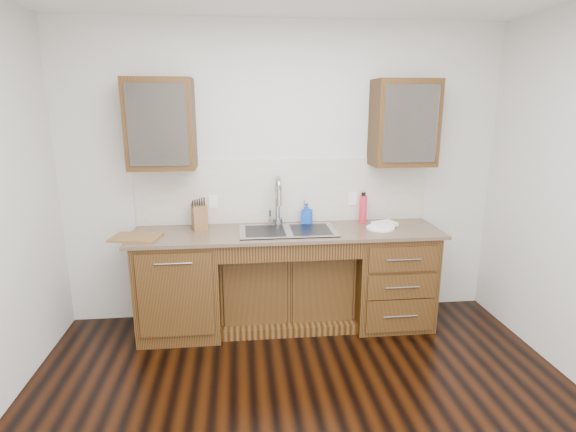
{
  "coord_description": "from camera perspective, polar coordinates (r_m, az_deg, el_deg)",
  "views": [
    {
      "loc": [
        -0.4,
        -2.33,
        1.99
      ],
      "look_at": [
        0.0,
        1.4,
        1.05
      ],
      "focal_mm": 28.0,
      "sensor_mm": 36.0,
      "label": 1
    }
  ],
  "objects": [
    {
      "name": "faucet",
      "position": [
        4.08,
        -1.34,
        1.61
      ],
      "size": [
        0.04,
        0.04,
        0.4
      ],
      "primitive_type": "cylinder",
      "color": "#999993",
      "rests_on": "countertop"
    },
    {
      "name": "filter_tap",
      "position": [
        4.14,
        2.11,
        0.64
      ],
      "size": [
        0.02,
        0.02,
        0.24
      ],
      "primitive_type": "cylinder",
      "color": "#999993",
      "rests_on": "countertop"
    },
    {
      "name": "sink",
      "position": [
        3.94,
        -0.02,
        -3.14
      ],
      "size": [
        0.84,
        0.46,
        0.19
      ],
      "primitive_type": "cube",
      "color": "#9E9EA5",
      "rests_on": "countertop"
    },
    {
      "name": "upper_cabinet_left",
      "position": [
        3.97,
        -15.85,
        11.15
      ],
      "size": [
        0.55,
        0.34,
        0.75
      ],
      "primitive_type": "cube",
      "color": "#593014",
      "rests_on": "wall_back"
    },
    {
      "name": "upper_cabinet_right",
      "position": [
        4.18,
        14.49,
        11.36
      ],
      "size": [
        0.55,
        0.34,
        0.75
      ],
      "primitive_type": "cube",
      "color": "#593014",
      "rests_on": "wall_back"
    },
    {
      "name": "cutting_board",
      "position": [
        3.92,
        -18.75,
        -2.58
      ],
      "size": [
        0.43,
        0.34,
        0.02
      ],
      "primitive_type": "cube",
      "rotation": [
        0.0,
        0.0,
        -0.19
      ],
      "color": "#945F36",
      "rests_on": "countertop"
    },
    {
      "name": "cup_left_b",
      "position": [
        3.96,
        -14.44,
        10.42
      ],
      "size": [
        0.12,
        0.12,
        0.09
      ],
      "primitive_type": "imported",
      "rotation": [
        0.0,
        0.0,
        0.42
      ],
      "color": "silver",
      "rests_on": "upper_cabinet_left"
    },
    {
      "name": "wall_back",
      "position": [
        4.2,
        -0.59,
        5.3
      ],
      "size": [
        4.0,
        0.1,
        2.7
      ],
      "primitive_type": "cube",
      "color": "beige",
      "rests_on": "ground"
    },
    {
      "name": "cup_right_b",
      "position": [
        4.19,
        14.99,
        10.67
      ],
      "size": [
        0.12,
        0.12,
        0.1
      ],
      "primitive_type": "imported",
      "rotation": [
        0.0,
        0.0,
        0.1
      ],
      "color": "white",
      "rests_on": "upper_cabinet_right"
    },
    {
      "name": "water_bottle",
      "position": [
        4.23,
        9.5,
        0.86
      ],
      "size": [
        0.09,
        0.09,
        0.26
      ],
      "primitive_type": "cylinder",
      "rotation": [
        0.0,
        0.0,
        -0.44
      ],
      "color": "red",
      "rests_on": "countertop"
    },
    {
      "name": "plate",
      "position": [
        4.08,
        11.65,
        -1.48
      ],
      "size": [
        0.3,
        0.3,
        0.01
      ],
      "primitive_type": "cylinder",
      "rotation": [
        0.0,
        0.0,
        0.21
      ],
      "color": "white",
      "rests_on": "countertop"
    },
    {
      "name": "base_cabinet_center",
      "position": [
        4.22,
        -0.19,
        -8.83
      ],
      "size": [
        1.2,
        0.44,
        0.7
      ],
      "primitive_type": "cube",
      "color": "#593014",
      "rests_on": "ground"
    },
    {
      "name": "cup_right_a",
      "position": [
        4.14,
        12.78,
        10.72
      ],
      "size": [
        0.15,
        0.15,
        0.1
      ],
      "primitive_type": "imported",
      "rotation": [
        0.0,
        0.0,
        -0.26
      ],
      "color": "white",
      "rests_on": "upper_cabinet_right"
    },
    {
      "name": "knife_block",
      "position": [
        4.06,
        -11.17,
        -0.06
      ],
      "size": [
        0.16,
        0.22,
        0.22
      ],
      "primitive_type": "cube",
      "rotation": [
        0.0,
        0.0,
        0.22
      ],
      "color": "olive",
      "rests_on": "countertop"
    },
    {
      "name": "dish_towel",
      "position": [
        4.13,
        12.17,
        -0.97
      ],
      "size": [
        0.23,
        0.2,
        0.03
      ],
      "primitive_type": "cube",
      "rotation": [
        0.0,
        0.0,
        0.33
      ],
      "color": "white",
      "rests_on": "plate"
    },
    {
      "name": "cup_left_a",
      "position": [
        4.0,
        -17.84,
        10.26
      ],
      "size": [
        0.15,
        0.15,
        0.09
      ],
      "primitive_type": "imported",
      "rotation": [
        0.0,
        0.0,
        0.32
      ],
      "color": "white",
      "rests_on": "upper_cabinet_left"
    },
    {
      "name": "soap_bottle",
      "position": [
        4.14,
        2.41,
        0.3
      ],
      "size": [
        0.12,
        0.12,
        0.19
      ],
      "primitive_type": "imported",
      "rotation": [
        0.0,
        0.0,
        -0.41
      ],
      "color": "blue",
      "rests_on": "countertop"
    },
    {
      "name": "base_cabinet_right",
      "position": [
        4.3,
        12.74,
        -7.45
      ],
      "size": [
        0.7,
        0.62,
        0.88
      ],
      "primitive_type": "cube",
      "color": "#593014",
      "rests_on": "ground"
    },
    {
      "name": "outlet_left",
      "position": [
        4.16,
        -9.43,
        1.79
      ],
      "size": [
        0.08,
        0.01,
        0.12
      ],
      "primitive_type": "cube",
      "color": "white",
      "rests_on": "backsplash"
    },
    {
      "name": "outlet_right",
      "position": [
        4.28,
        8.21,
        2.19
      ],
      "size": [
        0.08,
        0.01,
        0.12
      ],
      "primitive_type": "cube",
      "color": "white",
      "rests_on": "backsplash"
    },
    {
      "name": "backsplash",
      "position": [
        4.17,
        -0.5,
        3.2
      ],
      "size": [
        2.7,
        0.02,
        0.59
      ],
      "primitive_type": "cube",
      "color": "beige",
      "rests_on": "wall_back"
    },
    {
      "name": "base_cabinet_left",
      "position": [
        4.12,
        -13.48,
        -8.48
      ],
      "size": [
        0.7,
        0.62,
        0.88
      ],
      "primitive_type": "cube",
      "color": "#593014",
      "rests_on": "ground"
    },
    {
      "name": "countertop",
      "position": [
        3.94,
        -0.04,
        -2.1
      ],
      "size": [
        2.7,
        0.65,
        0.03
      ],
      "primitive_type": "cube",
      "color": "#84705B",
      "rests_on": "base_cabinet_left"
    }
  ]
}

